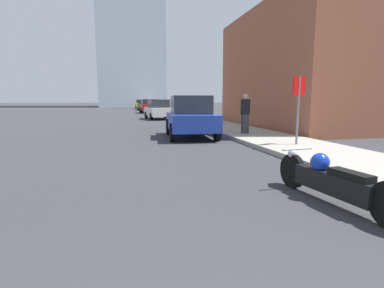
{
  "coord_description": "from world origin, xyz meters",
  "views": [
    {
      "loc": [
        0.38,
        0.45,
        1.58
      ],
      "look_at": [
        1.63,
        6.04,
        0.74
      ],
      "focal_mm": 28.0,
      "sensor_mm": 36.0,
      "label": 1
    }
  ],
  "objects_px": {
    "motorcycle": "(331,180)",
    "parked_car_blue": "(191,117)",
    "parked_car_red": "(148,106)",
    "parked_car_yellow": "(140,104)",
    "stop_sign": "(299,98)",
    "parked_car_green": "(144,105)",
    "parked_car_white": "(159,110)",
    "pedestrian": "(245,113)"
  },
  "relations": [
    {
      "from": "motorcycle",
      "to": "parked_car_red",
      "type": "relative_size",
      "value": 0.64
    },
    {
      "from": "parked_car_red",
      "to": "parked_car_green",
      "type": "xyz_separation_m",
      "value": [
        0.18,
        11.63,
        -0.07
      ]
    },
    {
      "from": "motorcycle",
      "to": "parked_car_green",
      "type": "bearing_deg",
      "value": 83.71
    },
    {
      "from": "parked_car_green",
      "to": "parked_car_white",
      "type": "bearing_deg",
      "value": -85.66
    },
    {
      "from": "parked_car_yellow",
      "to": "stop_sign",
      "type": "distance_m",
      "value": 51.81
    },
    {
      "from": "parked_car_red",
      "to": "parked_car_yellow",
      "type": "relative_size",
      "value": 0.99
    },
    {
      "from": "motorcycle",
      "to": "parked_car_blue",
      "type": "height_order",
      "value": "parked_car_blue"
    },
    {
      "from": "parked_car_green",
      "to": "pedestrian",
      "type": "relative_size",
      "value": 2.75
    },
    {
      "from": "pedestrian",
      "to": "parked_car_white",
      "type": "bearing_deg",
      "value": 100.17
    },
    {
      "from": "parked_car_red",
      "to": "parked_car_green",
      "type": "distance_m",
      "value": 11.63
    },
    {
      "from": "parked_car_green",
      "to": "parked_car_yellow",
      "type": "xyz_separation_m",
      "value": [
        0.03,
        11.08,
        0.06
      ]
    },
    {
      "from": "parked_car_blue",
      "to": "parked_car_yellow",
      "type": "height_order",
      "value": "parked_car_blue"
    },
    {
      "from": "parked_car_green",
      "to": "parked_car_yellow",
      "type": "height_order",
      "value": "parked_car_yellow"
    },
    {
      "from": "parked_car_green",
      "to": "pedestrian",
      "type": "height_order",
      "value": "pedestrian"
    },
    {
      "from": "stop_sign",
      "to": "pedestrian",
      "type": "xyz_separation_m",
      "value": [
        -0.36,
        3.49,
        -0.61
      ]
    },
    {
      "from": "parked_car_red",
      "to": "pedestrian",
      "type": "height_order",
      "value": "pedestrian"
    },
    {
      "from": "stop_sign",
      "to": "pedestrian",
      "type": "bearing_deg",
      "value": 95.81
    },
    {
      "from": "parked_car_white",
      "to": "stop_sign",
      "type": "xyz_separation_m",
      "value": [
        2.69,
        -16.51,
        0.83
      ]
    },
    {
      "from": "parked_car_white",
      "to": "pedestrian",
      "type": "distance_m",
      "value": 13.23
    },
    {
      "from": "motorcycle",
      "to": "parked_car_yellow",
      "type": "height_order",
      "value": "parked_car_yellow"
    },
    {
      "from": "parked_car_blue",
      "to": "parked_car_white",
      "type": "distance_m",
      "value": 12.81
    },
    {
      "from": "parked_car_white",
      "to": "stop_sign",
      "type": "bearing_deg",
      "value": -86.14
    },
    {
      "from": "parked_car_white",
      "to": "parked_car_green",
      "type": "bearing_deg",
      "value": 83.93
    },
    {
      "from": "parked_car_green",
      "to": "stop_sign",
      "type": "distance_m",
      "value": 40.74
    },
    {
      "from": "parked_car_red",
      "to": "pedestrian",
      "type": "xyz_separation_m",
      "value": [
        2.23,
        -25.55,
        0.16
      ]
    },
    {
      "from": "motorcycle",
      "to": "parked_car_blue",
      "type": "distance_m",
      "value": 8.6
    },
    {
      "from": "parked_car_blue",
      "to": "pedestrian",
      "type": "height_order",
      "value": "pedestrian"
    },
    {
      "from": "parked_car_yellow",
      "to": "parked_car_white",
      "type": "bearing_deg",
      "value": -89.58
    },
    {
      "from": "parked_car_blue",
      "to": "parked_car_red",
      "type": "relative_size",
      "value": 1.0
    },
    {
      "from": "parked_car_green",
      "to": "stop_sign",
      "type": "height_order",
      "value": "stop_sign"
    },
    {
      "from": "motorcycle",
      "to": "stop_sign",
      "type": "relative_size",
      "value": 1.15
    },
    {
      "from": "parked_car_yellow",
      "to": "stop_sign",
      "type": "relative_size",
      "value": 1.82
    },
    {
      "from": "parked_car_blue",
      "to": "pedestrian",
      "type": "relative_size",
      "value": 2.31
    },
    {
      "from": "parked_car_red",
      "to": "stop_sign",
      "type": "bearing_deg",
      "value": -87.93
    },
    {
      "from": "parked_car_green",
      "to": "parked_car_yellow",
      "type": "bearing_deg",
      "value": 94.83
    },
    {
      "from": "parked_car_white",
      "to": "parked_car_red",
      "type": "relative_size",
      "value": 1.06
    },
    {
      "from": "parked_car_blue",
      "to": "parked_car_white",
      "type": "relative_size",
      "value": 0.95
    },
    {
      "from": "parked_car_yellow",
      "to": "pedestrian",
      "type": "xyz_separation_m",
      "value": [
        2.02,
        -48.26,
        0.17
      ]
    },
    {
      "from": "parked_car_blue",
      "to": "parked_car_green",
      "type": "height_order",
      "value": "parked_car_blue"
    },
    {
      "from": "pedestrian",
      "to": "motorcycle",
      "type": "bearing_deg",
      "value": -103.92
    },
    {
      "from": "parked_car_red",
      "to": "parked_car_yellow",
      "type": "xyz_separation_m",
      "value": [
        0.22,
        22.71,
        -0.01
      ]
    },
    {
      "from": "motorcycle",
      "to": "parked_car_white",
      "type": "distance_m",
      "value": 21.39
    }
  ]
}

